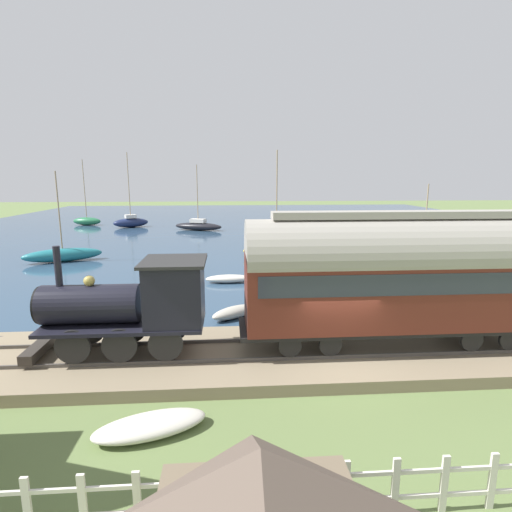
{
  "coord_description": "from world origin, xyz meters",
  "views": [
    {
      "loc": [
        -12.2,
        3.56,
        6.29
      ],
      "look_at": [
        7.77,
        2.12,
        2.38
      ],
      "focal_mm": 28.0,
      "sensor_mm": 36.0,
      "label": 1
    }
  ],
  "objects": [
    {
      "name": "rowboat_far_out",
      "position": [
        5.23,
        3.31,
        0.27
      ],
      "size": [
        2.07,
        2.39,
        0.53
      ],
      "rotation": [
        0.0,
        0.0,
        0.64
      ],
      "color": "#B7B2A3",
      "rests_on": "harbor_water"
    },
    {
      "name": "sailboat_teal",
      "position": [
        18.76,
        16.17,
        0.54
      ],
      "size": [
        3.27,
        5.68,
        6.83
      ],
      "rotation": [
        0.0,
        0.0,
        0.38
      ],
      "color": "#1E707A",
      "rests_on": "harbor_water"
    },
    {
      "name": "rowboat_near_shore",
      "position": [
        11.57,
        3.52,
        0.25
      ],
      "size": [
        0.94,
        2.85,
        0.48
      ],
      "rotation": [
        0.0,
        0.0,
        0.02
      ],
      "color": "beige",
      "rests_on": "harbor_water"
    },
    {
      "name": "rowboat_mid_harbor",
      "position": [
        10.78,
        -5.99,
        0.23
      ],
      "size": [
        2.37,
        2.79,
        0.45
      ],
      "rotation": [
        0.0,
        0.0,
        0.63
      ],
      "color": "silver",
      "rests_on": "harbor_water"
    },
    {
      "name": "ground_plane",
      "position": [
        0.0,
        0.0,
        0.0
      ],
      "size": [
        200.0,
        200.0,
        0.0
      ],
      "primitive_type": "plane",
      "color": "#607542"
    },
    {
      "name": "sailboat_green",
      "position": [
        43.62,
        22.69,
        0.6
      ],
      "size": [
        2.19,
        4.08,
        8.76
      ],
      "rotation": [
        0.0,
        0.0,
        -0.18
      ],
      "color": "#236B42",
      "rests_on": "harbor_water"
    },
    {
      "name": "harbor_water",
      "position": [
        43.45,
        0.0,
        0.0
      ],
      "size": [
        80.0,
        80.0,
        0.01
      ],
      "color": "#2D4760",
      "rests_on": "ground"
    },
    {
      "name": "picket_fence",
      "position": [
        -5.89,
        -0.0,
        0.61
      ],
      "size": [
        0.06,
        20.14,
        1.2
      ],
      "color": "silver",
      "rests_on": "ground"
    },
    {
      "name": "rail_embankment",
      "position": [
        0.74,
        0.0,
        0.2
      ],
      "size": [
        4.82,
        56.0,
        0.51
      ],
      "color": "#84755B",
      "rests_on": "ground"
    },
    {
      "name": "steam_locomotive",
      "position": [
        0.74,
        6.62,
        2.28
      ],
      "size": [
        2.19,
        5.84,
        3.65
      ],
      "color": "black",
      "rests_on": "rail_embankment"
    },
    {
      "name": "rowboat_off_pier",
      "position": [
        7.03,
        -5.24,
        0.28
      ],
      "size": [
        2.57,
        2.14,
        0.54
      ],
      "rotation": [
        0.0,
        0.0,
        -1.02
      ],
      "color": "beige",
      "rests_on": "harbor_water"
    },
    {
      "name": "passenger_coach",
      "position": [
        0.74,
        -2.22,
        3.11
      ],
      "size": [
        2.37,
        10.81,
        4.7
      ],
      "color": "black",
      "rests_on": "rail_embankment"
    },
    {
      "name": "sailboat_navy",
      "position": [
        40.76,
        16.14,
        0.69
      ],
      "size": [
        3.54,
        4.78,
        9.53
      ],
      "rotation": [
        0.0,
        0.0,
        0.46
      ],
      "color": "#192347",
      "rests_on": "harbor_water"
    },
    {
      "name": "beached_dinghy",
      "position": [
        -3.08,
        5.55,
        0.22
      ],
      "size": [
        1.88,
        3.0,
        0.44
      ],
      "color": "beige",
      "rests_on": "ground"
    },
    {
      "name": "sailboat_brown",
      "position": [
        17.36,
        -11.65,
        0.66
      ],
      "size": [
        4.69,
        6.12,
        5.88
      ],
      "rotation": [
        0.0,
        0.0,
        0.56
      ],
      "color": "brown",
      "rests_on": "harbor_water"
    },
    {
      "name": "sailboat_black",
      "position": [
        37.04,
        7.15,
        0.56
      ],
      "size": [
        3.85,
        6.37,
        7.89
      ],
      "rotation": [
        0.0,
        0.0,
        -0.38
      ],
      "color": "black",
      "rests_on": "harbor_water"
    },
    {
      "name": "sailboat_yellow",
      "position": [
        19.86,
        -0.42,
        0.55
      ],
      "size": [
        2.03,
        5.64,
        8.48
      ],
      "rotation": [
        0.0,
        0.0,
        0.12
      ],
      "color": "gold",
      "rests_on": "harbor_water"
    }
  ]
}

